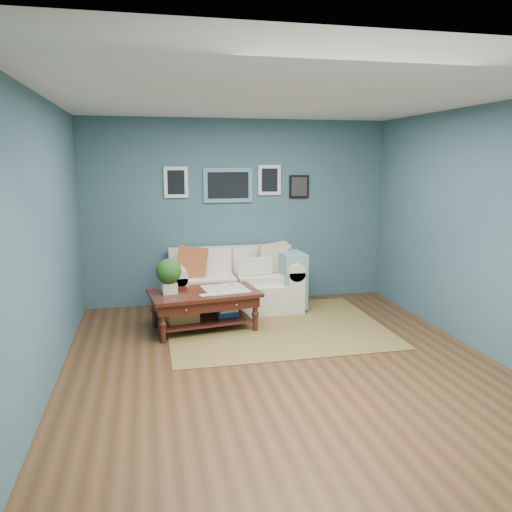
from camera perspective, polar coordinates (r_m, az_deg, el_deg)
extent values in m
plane|color=brown|center=(5.38, 2.97, -12.18)|extent=(5.00, 5.00, 0.00)
plane|color=white|center=(4.99, 3.29, 17.73)|extent=(5.00, 5.00, 0.00)
cube|color=#3D5863|center=(7.43, -2.02, 5.02)|extent=(4.50, 0.02, 2.70)
cube|color=#3D5863|center=(2.73, 17.22, -5.59)|extent=(4.50, 0.02, 2.70)
cube|color=#3D5863|center=(4.92, -23.06, 1.19)|extent=(0.02, 5.00, 2.70)
cube|color=#3D5863|center=(6.00, 24.33, 2.69)|extent=(0.02, 5.00, 2.70)
cube|color=#5C8D9A|center=(7.35, -3.21, 8.08)|extent=(0.72, 0.03, 0.50)
cube|color=black|center=(7.33, -3.19, 8.07)|extent=(0.60, 0.01, 0.38)
cube|color=white|center=(7.26, -9.13, 8.33)|extent=(0.34, 0.03, 0.44)
cube|color=white|center=(7.47, 1.54, 8.67)|extent=(0.34, 0.03, 0.44)
cube|color=black|center=(7.59, 4.94, 7.92)|extent=(0.30, 0.03, 0.34)
cube|color=brown|center=(6.45, 2.24, -8.12)|extent=(2.72, 2.18, 0.01)
cube|color=white|center=(7.12, -2.46, -4.65)|extent=(1.37, 0.85, 0.40)
cube|color=white|center=(7.33, -2.92, -0.71)|extent=(1.79, 0.21, 0.46)
cube|color=white|center=(7.01, -8.94, -4.21)|extent=(0.23, 0.85, 0.60)
cube|color=white|center=(7.27, 3.77, -3.55)|extent=(0.23, 0.85, 0.60)
cylinder|color=white|center=(6.93, -9.01, -1.82)|extent=(0.25, 0.85, 0.25)
cylinder|color=white|center=(7.20, 3.80, -1.25)|extent=(0.25, 0.85, 0.25)
cube|color=white|center=(6.94, -5.37, -2.82)|extent=(0.69, 0.54, 0.13)
cube|color=white|center=(7.07, 0.53, -2.53)|extent=(0.69, 0.54, 0.13)
cube|color=white|center=(7.16, -5.67, -0.48)|extent=(0.69, 0.12, 0.35)
cube|color=white|center=(7.27, 0.07, -0.24)|extent=(0.69, 0.12, 0.35)
cube|color=#B43E22|center=(6.87, -7.34, -0.66)|extent=(0.47, 0.17, 0.46)
cube|color=beige|center=(7.13, 2.06, -0.16)|extent=(0.45, 0.17, 0.44)
cube|color=beige|center=(6.97, -0.17, -1.14)|extent=(0.48, 0.12, 0.23)
cube|color=#73A398|center=(7.12, 4.04, -2.65)|extent=(0.33, 0.53, 0.77)
cube|color=#33140E|center=(6.28, -5.98, -4.21)|extent=(1.42, 0.95, 0.04)
cube|color=#33140E|center=(6.31, -5.96, -4.98)|extent=(1.32, 0.85, 0.13)
cube|color=#33140E|center=(6.38, -5.92, -7.26)|extent=(1.20, 0.73, 0.03)
sphere|color=gold|center=(5.91, -8.02, -6.13)|extent=(0.03, 0.03, 0.03)
sphere|color=gold|center=(6.06, -2.26, -5.59)|extent=(0.03, 0.03, 0.03)
cylinder|color=#33140E|center=(5.96, -10.62, -7.67)|extent=(0.07, 0.07, 0.45)
cylinder|color=#33140E|center=(6.24, -0.08, -6.63)|extent=(0.07, 0.07, 0.45)
cylinder|color=#33140E|center=(6.53, -11.52, -6.08)|extent=(0.07, 0.07, 0.45)
cylinder|color=#33140E|center=(6.78, -1.84, -5.21)|extent=(0.07, 0.07, 0.45)
cube|color=silver|center=(6.23, -9.88, -3.61)|extent=(0.20, 0.20, 0.13)
sphere|color=#245116|center=(6.18, -9.94, -1.72)|extent=(0.31, 0.31, 0.31)
cube|color=beige|center=(6.35, -3.56, -3.76)|extent=(0.60, 0.60, 0.01)
cube|color=#A38749|center=(6.29, -8.40, -6.41)|extent=(0.41, 0.32, 0.22)
cube|color=#264A97|center=(6.46, -3.30, -6.29)|extent=(0.29, 0.23, 0.12)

